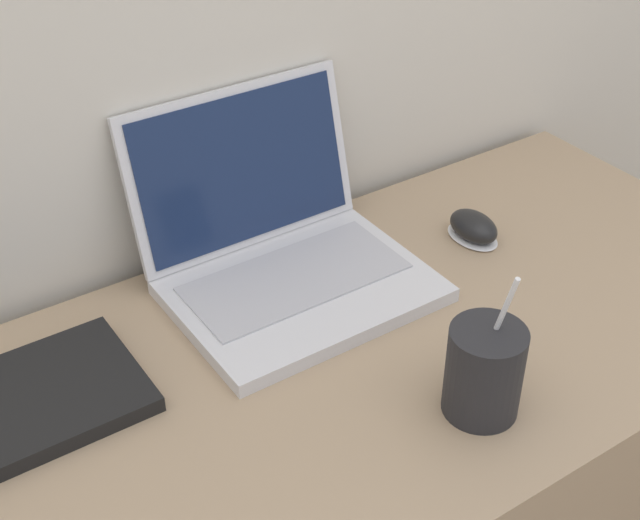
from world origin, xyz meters
TOP-DOWN VIEW (x-y plane):
  - laptop at (0.08, 0.46)m, footprint 0.33×0.31m
  - drink_cup at (0.14, 0.13)m, footprint 0.09×0.09m
  - computer_mouse at (0.37, 0.39)m, footprint 0.06×0.09m

SIDE VIEW (x-z plane):
  - computer_mouse at x=0.37m, z-range 0.76..0.80m
  - laptop at x=0.08m, z-range 0.69..0.93m
  - drink_cup at x=0.14m, z-range 0.72..0.91m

